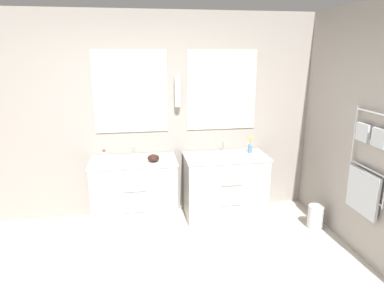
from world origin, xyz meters
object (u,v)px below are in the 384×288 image
object	(u,v)px
vanity_left	(135,192)
toiletry_bottle	(104,157)
amenity_bowl	(153,158)
vanity_right	(226,187)
flower_vase	(250,146)
waste_bin	(315,216)

from	to	relation	value
vanity_left	toiletry_bottle	bearing A→B (deg)	-170.54
amenity_bowl	vanity_right	bearing A→B (deg)	3.52
vanity_left	flower_vase	size ratio (longest dim) A/B	4.69
flower_vase	vanity_left	bearing A→B (deg)	-175.94
vanity_right	toiletry_bottle	bearing A→B (deg)	-177.88
vanity_left	amenity_bowl	distance (m)	0.52
vanity_left	toiletry_bottle	distance (m)	0.59
amenity_bowl	flower_vase	world-z (taller)	flower_vase
vanity_left	waste_bin	bearing A→B (deg)	-11.99
amenity_bowl	waste_bin	size ratio (longest dim) A/B	0.50
vanity_left	flower_vase	distance (m)	1.59
flower_vase	vanity_right	bearing A→B (deg)	-162.67
vanity_left	waste_bin	world-z (taller)	vanity_left
vanity_right	toiletry_bottle	world-z (taller)	toiletry_bottle
vanity_left	flower_vase	world-z (taller)	flower_vase
vanity_left	vanity_right	xyz separation A→B (m)	(1.16, 0.00, 0.00)
vanity_right	waste_bin	bearing A→B (deg)	-24.38
vanity_right	flower_vase	size ratio (longest dim) A/B	4.69
toiletry_bottle	waste_bin	size ratio (longest dim) A/B	0.59
vanity_right	toiletry_bottle	size ratio (longest dim) A/B	6.06
vanity_left	flower_vase	xyz separation A→B (m)	(1.50, 0.11, 0.50)
vanity_right	amenity_bowl	world-z (taller)	amenity_bowl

